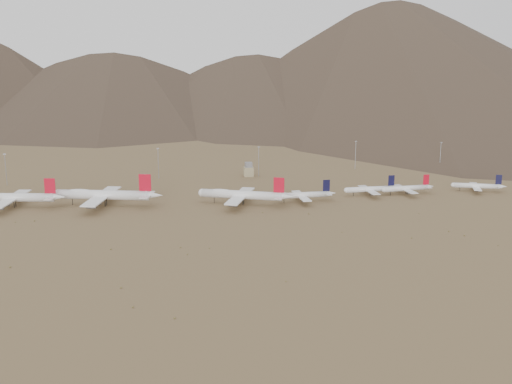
{
  "coord_description": "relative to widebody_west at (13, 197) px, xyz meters",
  "views": [
    {
      "loc": [
        -42.37,
        -411.94,
        111.31
      ],
      "look_at": [
        23.14,
        30.0,
        7.1
      ],
      "focal_mm": 45.0,
      "sensor_mm": 36.0,
      "label": 1
    }
  ],
  "objects": [
    {
      "name": "narrowbody_c",
      "position": [
        284.9,
        -2.41,
        -2.48
      ],
      "size": [
        43.1,
        31.17,
        14.24
      ],
      "rotation": [
        0.0,
        0.0,
        0.11
      ],
      "color": "white",
      "rests_on": "ground"
    },
    {
      "name": "mast_west",
      "position": [
        99.67,
        83.9,
        7.1
      ],
      "size": [
        2.0,
        0.6,
        25.7
      ],
      "color": "gray",
      "rests_on": "ground"
    },
    {
      "name": "mast_far_west",
      "position": [
        -20.67,
        74.28,
        7.1
      ],
      "size": [
        2.0,
        0.6,
        25.7
      ],
      "color": "gray",
      "rests_on": "ground"
    },
    {
      "name": "desert_scrub",
      "position": [
        137.15,
        -111.51,
        -6.81
      ],
      "size": [
        442.35,
        173.07,
        0.72
      ],
      "color": "brown",
      "rests_on": "ground"
    },
    {
      "name": "widebody_west",
      "position": [
        0.0,
        0.0,
        0.0
      ],
      "size": [
        68.8,
        53.72,
        20.59
      ],
      "rotation": [
        0.0,
        0.0,
        -0.17
      ],
      "color": "white",
      "rests_on": "ground"
    },
    {
      "name": "narrowbody_b",
      "position": [
        256.94,
        -1.76,
        -2.38
      ],
      "size": [
        44.12,
        31.67,
        14.55
      ],
      "rotation": [
        0.0,
        0.0,
        0.05
      ],
      "color": "white",
      "rests_on": "ground"
    },
    {
      "name": "ground",
      "position": [
        145.62,
        -38.87,
        -7.1
      ],
      "size": [
        3000.0,
        3000.0,
        0.0
      ],
      "primitive_type": "plane",
      "color": "olive",
      "rests_on": "ground"
    },
    {
      "name": "widebody_east",
      "position": [
        157.89,
        -15.69,
        0.01
      ],
      "size": [
        65.94,
        52.77,
        20.61
      ],
      "rotation": [
        0.0,
        0.0,
        -0.37
      ],
      "color": "white",
      "rests_on": "ground"
    },
    {
      "name": "mast_east",
      "position": [
        275.14,
        98.35,
        7.1
      ],
      "size": [
        2.0,
        0.6,
        25.7
      ],
      "color": "gray",
      "rests_on": "ground"
    },
    {
      "name": "narrowbody_d",
      "position": [
        341.78,
        -1.98,
        -2.67
      ],
      "size": [
        39.67,
        29.61,
        13.65
      ],
      "rotation": [
        0.0,
        0.0,
        -0.34
      ],
      "color": "white",
      "rests_on": "ground"
    },
    {
      "name": "mast_centre",
      "position": [
        184.27,
        79.93,
        7.1
      ],
      "size": [
        2.0,
        0.6,
        25.7
      ],
      "color": "gray",
      "rests_on": "ground"
    },
    {
      "name": "mountain_ridge",
      "position": [
        145.62,
        861.13,
        142.9
      ],
      "size": [
        4400.0,
        1000.0,
        300.0
      ],
      "color": "brown",
      "rests_on": "ground"
    },
    {
      "name": "widebody_centre",
      "position": [
        62.08,
        -5.28,
        0.86
      ],
      "size": [
        76.4,
        60.12,
        23.08
      ],
      "rotation": [
        0.0,
        0.0,
        -0.23
      ],
      "color": "white",
      "rests_on": "ground"
    },
    {
      "name": "mast_far_east",
      "position": [
        347.73,
        80.7,
        7.1
      ],
      "size": [
        2.0,
        0.6,
        25.7
      ],
      "color": "gray",
      "rests_on": "ground"
    },
    {
      "name": "control_tower",
      "position": [
        175.62,
        81.13,
        -1.78
      ],
      "size": [
        8.0,
        8.0,
        12.0
      ],
      "color": "#9A8E68",
      "rests_on": "ground"
    },
    {
      "name": "narrowbody_a",
      "position": [
        202.73,
        -14.17,
        -2.11
      ],
      "size": [
        46.65,
        33.49,
        15.39
      ],
      "rotation": [
        0.0,
        0.0,
        0.05
      ],
      "color": "white",
      "rests_on": "ground"
    }
  ]
}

